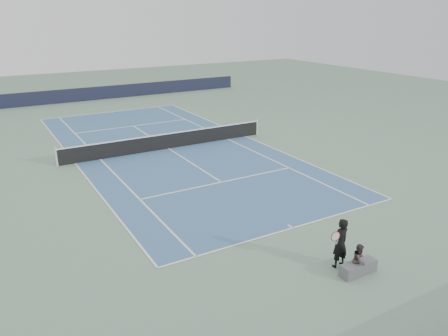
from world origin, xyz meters
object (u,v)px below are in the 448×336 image
spectator_bench (359,264)px  tennis_ball (352,274)px  tennis_net (168,141)px  tennis_player (340,243)px

spectator_bench → tennis_ball: bearing=172.6°
tennis_net → tennis_ball: (-0.40, -15.29, -0.47)m
tennis_net → spectator_bench: size_ratio=9.82×
spectator_bench → tennis_player: bearing=109.5°
tennis_player → tennis_ball: (-0.01, -0.61, -0.81)m
tennis_net → tennis_player: bearing=-91.6°
tennis_net → spectator_bench: tennis_net is taller
tennis_player → spectator_bench: bearing=-70.5°
tennis_ball → spectator_bench: bearing=-7.4°
tennis_net → tennis_ball: size_ratio=195.69×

